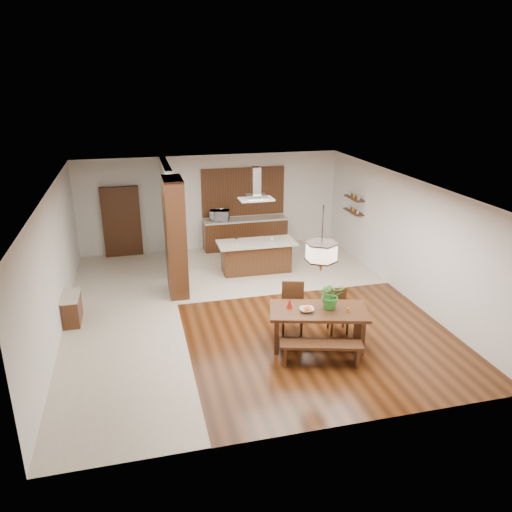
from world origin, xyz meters
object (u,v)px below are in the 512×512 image
object	(u,v)px
pendant_lantern	(322,239)
microwave	(220,215)
dining_chair_left	(293,309)
kitchen_island	(256,256)
fruit_bowl	(307,310)
dining_table	(318,319)
range_hood	(256,184)
dining_chair_right	(338,312)
island_cup	(272,239)
dining_bench	(321,354)
hallway_console	(72,309)
foliage_plant	(331,295)

from	to	relation	value
pendant_lantern	microwave	size ratio (longest dim) A/B	2.26
dining_chair_left	kitchen_island	size ratio (longest dim) A/B	0.50
fruit_bowl	dining_table	bearing A→B (deg)	3.84
pendant_lantern	range_hood	distance (m)	4.23
dining_chair_right	island_cup	xyz separation A→B (m)	(-0.40, 3.71, 0.46)
fruit_bowl	range_hood	xyz separation A→B (m)	(0.04, 4.23, 1.64)
dining_table	island_cup	xyz separation A→B (m)	(0.21, 4.14, 0.34)
island_cup	dining_chair_left	bearing A→B (deg)	-98.49
island_cup	microwave	size ratio (longest dim) A/B	0.22
dining_bench	microwave	size ratio (longest dim) A/B	2.66
dining_chair_right	pendant_lantern	xyz separation A→B (m)	(-0.61, -0.44, 1.78)
kitchen_island	island_cup	distance (m)	0.64
microwave	hallway_console	bearing A→B (deg)	-118.52
kitchen_island	island_cup	size ratio (longest dim) A/B	16.61
dining_chair_right	fruit_bowl	size ratio (longest dim) A/B	3.34
hallway_console	fruit_bowl	xyz separation A→B (m)	(4.60, -2.30, 0.51)
dining_chair_left	fruit_bowl	size ratio (longest dim) A/B	3.82
dining_table	fruit_bowl	xyz separation A→B (m)	(-0.26, -0.02, 0.24)
kitchen_island	microwave	world-z (taller)	microwave
foliage_plant	fruit_bowl	xyz separation A→B (m)	(-0.50, -0.03, -0.24)
dining_chair_left	pendant_lantern	world-z (taller)	pendant_lantern
dining_table	range_hood	size ratio (longest dim) A/B	2.33
dining_chair_left	kitchen_island	xyz separation A→B (m)	(0.09, 3.52, -0.08)
hallway_console	fruit_bowl	bearing A→B (deg)	-26.53
hallway_console	dining_chair_right	size ratio (longest dim) A/B	0.95
dining_chair_left	dining_chair_right	distance (m)	0.96
pendant_lantern	fruit_bowl	xyz separation A→B (m)	(-0.26, -0.02, -1.42)
dining_chair_right	foliage_plant	bearing A→B (deg)	-122.35
dining_chair_right	pendant_lantern	bearing A→B (deg)	-136.28
dining_table	island_cup	world-z (taller)	island_cup
dining_table	foliage_plant	bearing A→B (deg)	2.37
foliage_plant	range_hood	distance (m)	4.45
foliage_plant	fruit_bowl	distance (m)	0.56
hallway_console	dining_bench	distance (m)	5.53
dining_chair_right	kitchen_island	size ratio (longest dim) A/B	0.43
range_hood	microwave	size ratio (longest dim) A/B	1.55
dining_chair_left	pendant_lantern	size ratio (longest dim) A/B	0.81
kitchen_island	island_cup	world-z (taller)	island_cup
hallway_console	dining_bench	world-z (taller)	hallway_console
pendant_lantern	hallway_console	bearing A→B (deg)	154.86
hallway_console	fruit_bowl	world-z (taller)	fruit_bowl
dining_bench	kitchen_island	xyz separation A→B (m)	(-0.03, 4.88, 0.23)
island_cup	microwave	world-z (taller)	microwave
dining_chair_right	island_cup	distance (m)	3.76
kitchen_island	dining_chair_left	bearing A→B (deg)	-90.78
pendant_lantern	kitchen_island	world-z (taller)	pendant_lantern
fruit_bowl	dining_chair_right	bearing A→B (deg)	27.52
pendant_lantern	foliage_plant	xyz separation A→B (m)	(0.25, 0.01, -1.17)
dining_bench	dining_chair_right	size ratio (longest dim) A/B	1.67
pendant_lantern	island_cup	xyz separation A→B (m)	(0.21, 4.14, -1.32)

